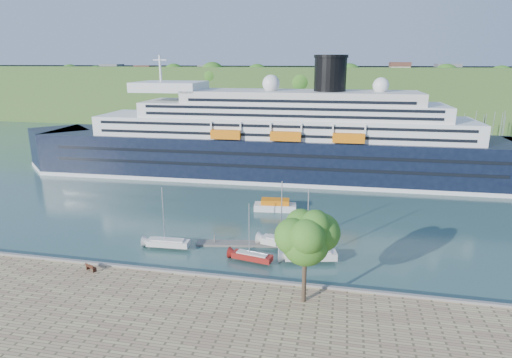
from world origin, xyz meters
name	(u,v)px	position (x,y,z in m)	size (l,w,h in m)	color
ground	(209,282)	(0.00, 0.00, 0.00)	(400.00, 400.00, 0.00)	#284845
far_hillside	(310,95)	(0.00, 145.00, 12.00)	(400.00, 50.00, 24.00)	#3F6327
quay_coping	(209,275)	(0.00, -0.20, 1.15)	(220.00, 0.50, 0.30)	slate
cruise_ship	(271,117)	(-1.32, 51.66, 13.98)	(124.52, 18.13, 27.96)	black
park_bench	(91,267)	(-15.00, -1.85, 1.52)	(1.63, 0.67, 1.05)	#4E2616
promenade_tree	(305,253)	(12.05, -3.47, 6.82)	(7.02, 7.02, 11.63)	#2D661A
floating_pontoon	(250,244)	(2.52, 12.04, 0.18)	(15.97, 1.95, 0.35)	slate
sailboat_white_near	(167,220)	(-8.94, 8.30, 4.47)	(6.92, 1.92, 8.93)	silver
sailboat_red	(252,235)	(4.04, 6.57, 4.00)	(6.20, 1.72, 8.01)	maroon
sailboat_white_far	(285,218)	(7.76, 11.69, 4.89)	(7.58, 2.10, 9.79)	silver
tender_launch	(275,205)	(3.75, 27.91, 1.07)	(7.77, 2.66, 2.15)	orange
sailboat_extra	(312,228)	(11.87, 8.19, 5.04)	(7.80, 2.17, 10.08)	silver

